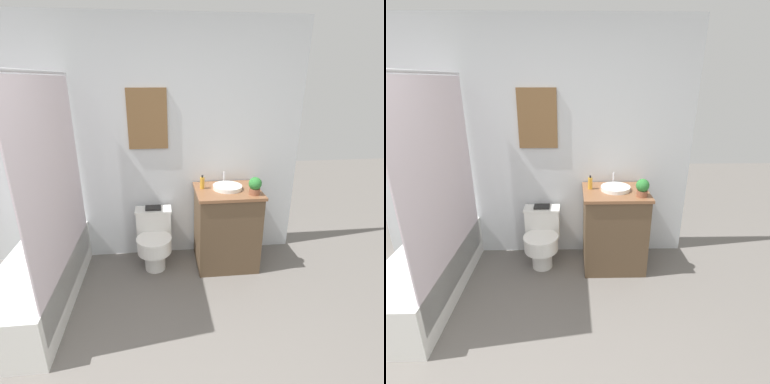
{
  "view_description": "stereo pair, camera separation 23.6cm",
  "coord_description": "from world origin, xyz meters",
  "views": [
    {
      "loc": [
        0.19,
        -0.94,
        1.92
      ],
      "look_at": [
        0.48,
        1.72,
        0.91
      ],
      "focal_mm": 28.0,
      "sensor_mm": 36.0,
      "label": 1
    },
    {
      "loc": [
        0.43,
        -0.95,
        1.92
      ],
      "look_at": [
        0.48,
        1.72,
        0.91
      ],
      "focal_mm": 28.0,
      "sensor_mm": 36.0,
      "label": 2
    }
  ],
  "objects": [
    {
      "name": "vanity",
      "position": [
        0.87,
        1.87,
        0.43
      ],
      "size": [
        0.66,
        0.56,
        0.86
      ],
      "color": "brown",
      "rests_on": "ground_plane"
    },
    {
      "name": "soap_bottle",
      "position": [
        0.61,
        1.93,
        0.92
      ],
      "size": [
        0.05,
        0.05,
        0.14
      ],
      "color": "gold",
      "rests_on": "vanity"
    },
    {
      "name": "shower_area",
      "position": [
        -0.9,
        1.41,
        0.29
      ],
      "size": [
        0.57,
        1.5,
        1.98
      ],
      "color": "white",
      "rests_on": "ground_plane"
    },
    {
      "name": "sink",
      "position": [
        0.87,
        1.89,
        0.88
      ],
      "size": [
        0.3,
        0.33,
        0.13
      ],
      "color": "white",
      "rests_on": "vanity"
    },
    {
      "name": "potted_plant",
      "position": [
        1.1,
        1.72,
        0.95
      ],
      "size": [
        0.13,
        0.13,
        0.17
      ],
      "color": "brown",
      "rests_on": "vanity"
    },
    {
      "name": "toilet",
      "position": [
        0.1,
        1.9,
        0.33
      ],
      "size": [
        0.39,
        0.51,
        0.62
      ],
      "color": "white",
      "rests_on": "ground_plane"
    },
    {
      "name": "book_on_tank",
      "position": [
        0.1,
        2.02,
        0.63
      ],
      "size": [
        0.17,
        0.11,
        0.02
      ],
      "color": "black",
      "rests_on": "toilet"
    },
    {
      "name": "wall_back",
      "position": [
        0.0,
        2.19,
        1.25
      ],
      "size": [
        3.4,
        0.07,
        2.5
      ],
      "color": "silver",
      "rests_on": "ground_plane"
    }
  ]
}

